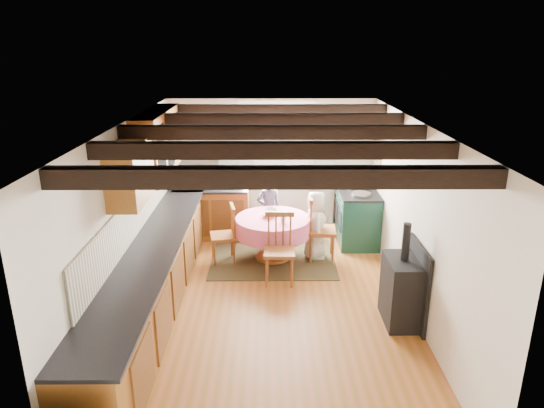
{
  "coord_description": "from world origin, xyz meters",
  "views": [
    {
      "loc": [
        -0.04,
        -5.67,
        3.32
      ],
      "look_at": [
        0.0,
        0.8,
        1.15
      ],
      "focal_mm": 31.98,
      "sensor_mm": 36.0,
      "label": 1
    }
  ],
  "objects_px": {
    "chair_left": "(223,234)",
    "cast_iron_stove": "(403,274)",
    "dining_table": "(273,239)",
    "cup": "(283,220)",
    "chair_right": "(322,228)",
    "aga_range": "(357,217)",
    "child_right": "(315,225)",
    "chair_near": "(279,249)",
    "child_far": "(269,209)"
  },
  "relations": [
    {
      "from": "aga_range",
      "to": "child_far",
      "type": "xyz_separation_m",
      "value": [
        -1.52,
        0.05,
        0.12
      ]
    },
    {
      "from": "chair_near",
      "to": "cast_iron_stove",
      "type": "distance_m",
      "value": 1.82
    },
    {
      "from": "chair_near",
      "to": "cast_iron_stove",
      "type": "height_order",
      "value": "cast_iron_stove"
    },
    {
      "from": "cast_iron_stove",
      "to": "child_right",
      "type": "relative_size",
      "value": 1.18
    },
    {
      "from": "aga_range",
      "to": "cast_iron_stove",
      "type": "bearing_deg",
      "value": -87.51
    },
    {
      "from": "chair_right",
      "to": "cast_iron_stove",
      "type": "relative_size",
      "value": 0.81
    },
    {
      "from": "cast_iron_stove",
      "to": "child_right",
      "type": "bearing_deg",
      "value": 114.95
    },
    {
      "from": "chair_left",
      "to": "chair_right",
      "type": "relative_size",
      "value": 0.88
    },
    {
      "from": "child_right",
      "to": "dining_table",
      "type": "bearing_deg",
      "value": 91.48
    },
    {
      "from": "chair_near",
      "to": "dining_table",
      "type": "bearing_deg",
      "value": 98.01
    },
    {
      "from": "child_far",
      "to": "child_right",
      "type": "height_order",
      "value": "child_far"
    },
    {
      "from": "dining_table",
      "to": "cup",
      "type": "bearing_deg",
      "value": -54.87
    },
    {
      "from": "cast_iron_stove",
      "to": "child_far",
      "type": "relative_size",
      "value": 1.11
    },
    {
      "from": "chair_near",
      "to": "chair_left",
      "type": "height_order",
      "value": "chair_near"
    },
    {
      "from": "chair_near",
      "to": "aga_range",
      "type": "bearing_deg",
      "value": 48.92
    },
    {
      "from": "chair_left",
      "to": "child_right",
      "type": "bearing_deg",
      "value": 84.59
    },
    {
      "from": "chair_left",
      "to": "chair_right",
      "type": "xyz_separation_m",
      "value": [
        1.56,
        0.08,
        0.06
      ]
    },
    {
      "from": "child_right",
      "to": "chair_left",
      "type": "bearing_deg",
      "value": 91.2
    },
    {
      "from": "chair_right",
      "to": "child_right",
      "type": "xyz_separation_m",
      "value": [
        -0.1,
        0.05,
        0.03
      ]
    },
    {
      "from": "aga_range",
      "to": "child_right",
      "type": "height_order",
      "value": "child_right"
    },
    {
      "from": "cast_iron_stove",
      "to": "cup",
      "type": "xyz_separation_m",
      "value": [
        -1.41,
        1.61,
        0.1
      ]
    },
    {
      "from": "chair_left",
      "to": "child_right",
      "type": "height_order",
      "value": "child_right"
    },
    {
      "from": "chair_near",
      "to": "chair_left",
      "type": "xyz_separation_m",
      "value": [
        -0.87,
        0.71,
        -0.05
      ]
    },
    {
      "from": "aga_range",
      "to": "child_right",
      "type": "relative_size",
      "value": 0.91
    },
    {
      "from": "dining_table",
      "to": "aga_range",
      "type": "height_order",
      "value": "aga_range"
    },
    {
      "from": "chair_near",
      "to": "aga_range",
      "type": "relative_size",
      "value": 1.01
    },
    {
      "from": "chair_right",
      "to": "cup",
      "type": "distance_m",
      "value": 0.7
    },
    {
      "from": "chair_right",
      "to": "aga_range",
      "type": "relative_size",
      "value": 1.04
    },
    {
      "from": "dining_table",
      "to": "child_far",
      "type": "xyz_separation_m",
      "value": [
        -0.06,
        0.75,
        0.24
      ]
    },
    {
      "from": "chair_right",
      "to": "child_right",
      "type": "height_order",
      "value": "child_right"
    },
    {
      "from": "chair_right",
      "to": "child_far",
      "type": "xyz_separation_m",
      "value": [
        -0.84,
        0.74,
        0.06
      ]
    },
    {
      "from": "chair_right",
      "to": "cup",
      "type": "relative_size",
      "value": 10.04
    },
    {
      "from": "dining_table",
      "to": "child_far",
      "type": "bearing_deg",
      "value": 94.88
    },
    {
      "from": "dining_table",
      "to": "aga_range",
      "type": "xyz_separation_m",
      "value": [
        1.45,
        0.7,
        0.11
      ]
    },
    {
      "from": "dining_table",
      "to": "chair_near",
      "type": "bearing_deg",
      "value": -83.58
    },
    {
      "from": "child_right",
      "to": "cup",
      "type": "bearing_deg",
      "value": 114.65
    },
    {
      "from": "chair_right",
      "to": "aga_range",
      "type": "xyz_separation_m",
      "value": [
        0.68,
        0.69,
        -0.06
      ]
    },
    {
      "from": "chair_right",
      "to": "aga_range",
      "type": "height_order",
      "value": "chair_right"
    },
    {
      "from": "child_far",
      "to": "cup",
      "type": "distance_m",
      "value": 1.01
    },
    {
      "from": "aga_range",
      "to": "child_far",
      "type": "distance_m",
      "value": 1.52
    },
    {
      "from": "chair_left",
      "to": "child_right",
      "type": "relative_size",
      "value": 0.84
    },
    {
      "from": "chair_right",
      "to": "child_right",
      "type": "relative_size",
      "value": 0.95
    },
    {
      "from": "chair_near",
      "to": "child_far",
      "type": "distance_m",
      "value": 1.54
    },
    {
      "from": "chair_near",
      "to": "cup",
      "type": "height_order",
      "value": "chair_near"
    },
    {
      "from": "chair_right",
      "to": "child_far",
      "type": "relative_size",
      "value": 0.9
    },
    {
      "from": "aga_range",
      "to": "child_far",
      "type": "height_order",
      "value": "child_far"
    },
    {
      "from": "chair_left",
      "to": "cast_iron_stove",
      "type": "distance_m",
      "value": 2.94
    },
    {
      "from": "dining_table",
      "to": "chair_right",
      "type": "height_order",
      "value": "chair_right"
    },
    {
      "from": "aga_range",
      "to": "cup",
      "type": "distance_m",
      "value": 1.62
    },
    {
      "from": "dining_table",
      "to": "cup",
      "type": "height_order",
      "value": "cup"
    }
  ]
}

